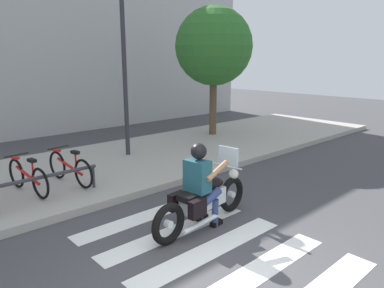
{
  "coord_description": "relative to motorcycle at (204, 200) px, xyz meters",
  "views": [
    {
      "loc": [
        -2.74,
        -2.52,
        2.72
      ],
      "look_at": [
        2.19,
        2.89,
        0.99
      ],
      "focal_mm": 33.42,
      "sensor_mm": 36.0,
      "label": 1
    }
  ],
  "objects": [
    {
      "name": "sidewalk",
      "position": [
        -1.13,
        3.96,
        -0.39
      ],
      "size": [
        24.0,
        4.4,
        0.15
      ],
      "primitive_type": "cube",
      "color": "#A8A399",
      "rests_on": "ground"
    },
    {
      "name": "bicycle_4",
      "position": [
        -0.91,
        3.13,
        0.03
      ],
      "size": [
        0.48,
        1.61,
        0.75
      ],
      "color": "black",
      "rests_on": "sidewalk"
    },
    {
      "name": "crosswalk_stripe_2",
      "position": [
        -0.47,
        -1.45,
        -0.46
      ],
      "size": [
        2.8,
        0.4,
        0.01
      ],
      "primitive_type": "cube",
      "color": "white",
      "rests_on": "ground"
    },
    {
      "name": "crosswalk_stripe_5",
      "position": [
        -0.47,
        0.95,
        -0.46
      ],
      "size": [
        2.8,
        0.4,
        0.01
      ],
      "primitive_type": "cube",
      "color": "white",
      "rests_on": "ground"
    },
    {
      "name": "tree_near_rack",
      "position": [
        5.08,
        4.76,
        2.69
      ],
      "size": [
        2.63,
        2.63,
        4.49
      ],
      "color": "brown",
      "rests_on": "ground"
    },
    {
      "name": "bicycle_3",
      "position": [
        -1.77,
        3.13,
        0.03
      ],
      "size": [
        0.48,
        1.57,
        0.74
      ],
      "color": "black",
      "rests_on": "sidewalk"
    },
    {
      "name": "rider",
      "position": [
        -0.08,
        -0.0,
        0.37
      ],
      "size": [
        0.67,
        0.58,
        1.45
      ],
      "color": "#1E4C59",
      "rests_on": "ground"
    },
    {
      "name": "crosswalk_stripe_3",
      "position": [
        -0.47,
        -0.65,
        -0.46
      ],
      "size": [
        2.8,
        0.4,
        0.01
      ],
      "primitive_type": "cube",
      "color": "white",
      "rests_on": "ground"
    },
    {
      "name": "street_lamp",
      "position": [
        1.3,
        4.36,
        2.3
      ],
      "size": [
        0.28,
        0.28,
        4.59
      ],
      "color": "#2D2D33",
      "rests_on": "ground"
    },
    {
      "name": "motorcycle",
      "position": [
        0.0,
        0.0,
        0.0
      ],
      "size": [
        2.27,
        0.72,
        1.24
      ],
      "color": "black",
      "rests_on": "ground"
    },
    {
      "name": "crosswalk_stripe_4",
      "position": [
        -0.47,
        0.15,
        -0.46
      ],
      "size": [
        2.8,
        0.4,
        0.01
      ],
      "primitive_type": "cube",
      "color": "white",
      "rests_on": "ground"
    }
  ]
}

